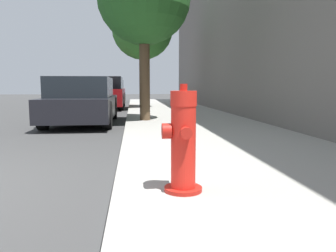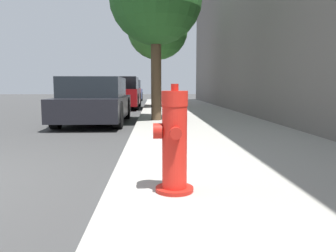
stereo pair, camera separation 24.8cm
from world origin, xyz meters
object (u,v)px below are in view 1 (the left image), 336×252
object	(u,v)px
parked_car_near	(83,101)
parked_car_far	(111,92)
fire_hydrant	(183,143)
street_tree_far	(142,29)
parked_car_mid	(104,93)

from	to	relation	value
parked_car_near	parked_car_far	distance (m)	12.62
parked_car_near	parked_car_far	world-z (taller)	parked_car_far
fire_hydrant	parked_car_far	xyz separation A→B (m)	(-1.82, 18.96, 0.14)
fire_hydrant	parked_car_near	xyz separation A→B (m)	(-1.78, 6.34, 0.07)
fire_hydrant	street_tree_far	world-z (taller)	street_tree_far
parked_car_far	street_tree_far	xyz separation A→B (m)	(1.83, -7.56, 2.71)
parked_car_mid	parked_car_far	world-z (taller)	parked_car_mid
fire_hydrant	parked_car_mid	world-z (taller)	parked_car_mid
fire_hydrant	street_tree_far	distance (m)	11.75
parked_car_mid	parked_car_far	distance (m)	6.37
fire_hydrant	parked_car_mid	bearing A→B (deg)	97.80
parked_car_near	street_tree_far	size ratio (longest dim) A/B	0.85
fire_hydrant	parked_car_mid	size ratio (longest dim) A/B	0.22
parked_car_near	fire_hydrant	bearing A→B (deg)	-74.31
street_tree_far	parked_car_far	bearing A→B (deg)	103.62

